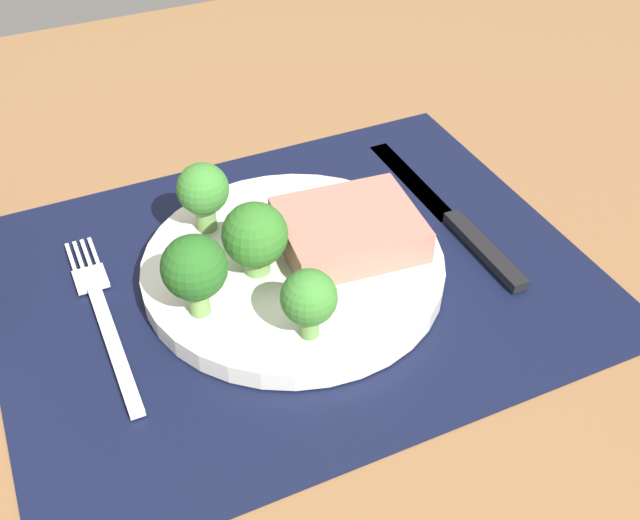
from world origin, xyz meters
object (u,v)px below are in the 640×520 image
(plate, at_px, (293,267))
(knife, at_px, (454,219))
(steak, at_px, (347,227))
(fork, at_px, (103,316))

(plate, distance_m, knife, 0.15)
(steak, height_order, fork, steak)
(fork, height_order, knife, knife)
(knife, bearing_deg, plate, -175.50)
(plate, xyz_separation_m, knife, (0.15, 0.01, -0.00))
(plate, height_order, steak, steak)
(plate, relative_size, steak, 2.22)
(fork, relative_size, knife, 0.83)
(plate, distance_m, steak, 0.05)
(steak, bearing_deg, plate, -175.27)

